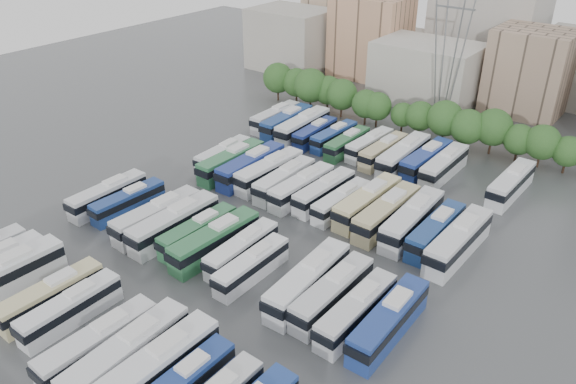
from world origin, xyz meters
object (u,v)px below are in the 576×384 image
Objects in this scene: bus_r3_s7 at (384,151)px; bus_r3_s1 at (287,122)px; bus_r2_s7 at (324,192)px; bus_r3_s3 at (315,133)px; bus_r3_s4 at (334,136)px; bus_r3_s6 at (369,144)px; bus_r0_s7 at (99,343)px; bus_r1_s13 at (389,321)px; bus_r3_s13 at (511,184)px; bus_r2_s10 at (387,213)px; bus_r0_s8 at (127,355)px; bus_r0_s5 at (70,309)px; bus_r2_s8 at (341,201)px; bus_r1_s12 at (357,311)px; bus_r2_s3 at (251,166)px; bus_r3_s2 at (303,126)px; bus_r3_s5 at (347,143)px; bus_r3_s8 at (403,155)px; bus_r0_s4 at (51,296)px; bus_r1_s3 at (157,216)px; bus_r2_s2 at (231,162)px; bus_r1_s10 at (308,281)px; bus_r1_s6 at (215,240)px; electricity_pylon at (453,22)px; bus_r1_s5 at (198,232)px; bus_r3_s9 at (426,160)px; bus_r2_s1 at (223,155)px; bus_r1_s11 at (332,293)px; bus_r1_s4 at (174,223)px; bus_r1_s7 at (242,249)px; bus_r2_s9 at (368,202)px; bus_r2_s6 at (302,187)px; bus_r3_s10 at (444,166)px; bus_r0_s2 at (3,277)px; bus_r2_s4 at (269,171)px; bus_r2_s11 at (412,220)px; bus_r2_s13 at (458,241)px; bus_r3_s0 at (276,117)px; bus_r1_s0 at (108,195)px; bus_r2_s5 at (284,180)px; bus_r2_s12 at (436,231)px.

bus_r3_s1 is at bearing -178.10° from bus_r3_s7.
bus_r3_s3 is at bearing 130.82° from bus_r2_s7.
bus_r3_s6 reaches higher than bus_r3_s4.
bus_r3_s3 is at bearing 105.53° from bus_r0_s7.
bus_r3_s13 is at bearing 89.25° from bus_r1_s13.
bus_r0_s8 is at bearing -98.89° from bus_r2_s10.
bus_r2_s7 is at bearing 79.30° from bus_r0_s5.
bus_r1_s12 is at bearing -50.59° from bus_r2_s8.
bus_r2_s3 is 17.81m from bus_r3_s2.
bus_r3_s1 is 9.92m from bus_r3_s4.
bus_r3_s8 reaches higher than bus_r3_s5.
bus_r0_s4 is 17.48m from bus_r1_s3.
bus_r3_s6 is at bearing 55.71° from bus_r2_s2.
bus_r3_s13 is at bearing 71.89° from bus_r1_s10.
bus_r3_s2 is at bearing 168.67° from bus_r3_s3.
bus_r3_s4 is (-9.92, 54.67, -0.22)m from bus_r0_s7.
bus_r3_s7 is (3.19, 35.42, -0.20)m from bus_r1_s6.
electricity_pylon is 3.08× the size of bus_r2_s8.
bus_r1_s5 is 38.35m from bus_r3_s9.
bus_r2_s1 is 17.38m from bus_r3_s3.
bus_r1_s11 is 0.98× the size of bus_r3_s13.
bus_r0_s4 is 0.89× the size of bus_r1_s6.
bus_r0_s7 is at bearing -71.72° from bus_r3_s1.
bus_r1_s12 is at bearing -51.72° from bus_r3_s3.
bus_r1_s4 is at bearing -76.49° from bus_r3_s1.
bus_r1_s3 is at bearing -177.51° from bus_r1_s11.
bus_r3_s13 is (19.69, 35.51, 0.21)m from bus_r1_s7.
bus_r1_s6 reaches higher than bus_r3_s13.
bus_r2_s2 is 18.47m from bus_r3_s1.
bus_r1_s4 is at bearing -95.74° from bus_r3_s5.
bus_r2_s9 reaches higher than bus_r2_s7.
bus_r3_s6 is at bearing 121.96° from bus_r1_s13.
bus_r3_s13 is (23.15, 18.96, 0.06)m from bus_r2_s6.
bus_r3_s8 is 1.07× the size of bus_r3_s13.
bus_r1_s6 is at bearing -124.81° from bus_r2_s10.
bus_r1_s7 is 36.49m from bus_r3_s10.
bus_r2_s10 is (9.64, 17.41, 0.31)m from bus_r1_s7.
bus_r2_s4 is (6.57, 37.57, -0.13)m from bus_r0_s2.
bus_r1_s3 is 32.60m from bus_r2_s11.
bus_r1_s12 is at bearing -9.09° from bus_r1_s10.
bus_r2_s13 is at bearing 80.77° from bus_r1_s12.
bus_r3_s7 is at bearing -2.89° from bus_r3_s0.
bus_r1_s0 is 9.95m from bus_r1_s3.
bus_r2_s5 reaches higher than bus_r2_s8.
bus_r1_s12 is 29.23m from bus_r2_s5.
bus_r2_s3 is at bearing 140.24° from bus_r1_s10.
bus_r2_s4 is at bearing -105.39° from electricity_pylon.
bus_r1_s5 is 22.55m from bus_r2_s1.
bus_r1_s12 is 18.61m from bus_r2_s12.
bus_r1_s5 is at bearing -131.51° from bus_r2_s10.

